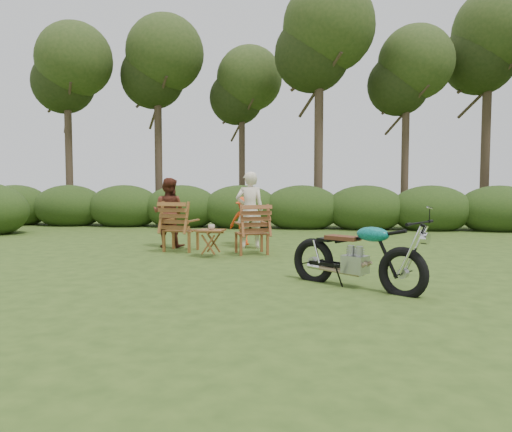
# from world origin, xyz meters

# --- Properties ---
(ground) EXTENTS (80.00, 80.00, 0.00)m
(ground) POSITION_xyz_m (0.00, 0.00, 0.00)
(ground) COLOR #2D4517
(ground) RESTS_ON ground
(tree_line) EXTENTS (22.52, 11.62, 8.14)m
(tree_line) POSITION_xyz_m (0.50, 9.74, 3.81)
(tree_line) COLOR #3A2C1F
(tree_line) RESTS_ON ground
(motorcycle) EXTENTS (2.13, 1.81, 1.17)m
(motorcycle) POSITION_xyz_m (1.19, 0.09, 0.00)
(motorcycle) COLOR #0EB8AD
(motorcycle) RESTS_ON ground
(lawn_chair_right) EXTENTS (0.92, 0.92, 1.03)m
(lawn_chair_right) POSITION_xyz_m (-0.76, 3.13, 0.00)
(lawn_chair_right) COLOR brown
(lawn_chair_right) RESTS_ON ground
(lawn_chair_left) EXTENTS (0.82, 0.82, 1.07)m
(lawn_chair_left) POSITION_xyz_m (-2.34, 3.36, 0.00)
(lawn_chair_left) COLOR brown
(lawn_chair_left) RESTS_ON ground
(side_table) EXTENTS (0.57, 0.50, 0.55)m
(side_table) POSITION_xyz_m (-1.50, 2.59, 0.27)
(side_table) COLOR brown
(side_table) RESTS_ON ground
(cup) EXTENTS (0.15, 0.15, 0.10)m
(cup) POSITION_xyz_m (-1.49, 2.61, 0.60)
(cup) COLOR beige
(cup) RESTS_ON side_table
(adult_a) EXTENTS (0.71, 0.55, 1.73)m
(adult_a) POSITION_xyz_m (-0.93, 3.99, 0.00)
(adult_a) COLOR #F2DFC7
(adult_a) RESTS_ON ground
(adult_b) EXTENTS (0.83, 0.68, 1.59)m
(adult_b) POSITION_xyz_m (-2.79, 3.91, 0.00)
(adult_b) COLOR #542518
(adult_b) RESTS_ON ground
(child) EXTENTS (0.80, 0.55, 1.15)m
(child) POSITION_xyz_m (-1.15, 4.58, 0.00)
(child) COLOR #F14616
(child) RESTS_ON ground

